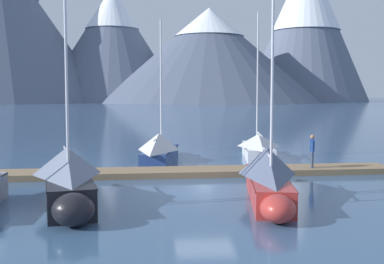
{
  "coord_description": "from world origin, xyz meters",
  "views": [
    {
      "loc": [
        -2.33,
        -20.12,
        4.12
      ],
      "look_at": [
        0.0,
        6.0,
        2.0
      ],
      "focal_mm": 45.55,
      "sensor_mm": 36.0,
      "label": 1
    }
  ],
  "objects_px": {
    "person_on_dock": "(312,149)",
    "sailboat_mid_dock_starboard": "(268,175)",
    "sailboat_far_berth": "(258,146)",
    "sailboat_second_berth": "(68,178)",
    "sailboat_mid_dock_port": "(160,148)"
  },
  "relations": [
    {
      "from": "sailboat_mid_dock_starboard",
      "to": "person_on_dock",
      "type": "distance_m",
      "value": 6.99
    },
    {
      "from": "sailboat_second_berth",
      "to": "sailboat_mid_dock_starboard",
      "type": "xyz_separation_m",
      "value": [
        7.51,
        0.18,
        -0.03
      ]
    },
    {
      "from": "sailboat_far_berth",
      "to": "person_on_dock",
      "type": "relative_size",
      "value": 5.44
    },
    {
      "from": "sailboat_mid_dock_port",
      "to": "person_on_dock",
      "type": "relative_size",
      "value": 5.02
    },
    {
      "from": "sailboat_far_berth",
      "to": "person_on_dock",
      "type": "distance_m",
      "value": 6.51
    },
    {
      "from": "sailboat_far_berth",
      "to": "person_on_dock",
      "type": "xyz_separation_m",
      "value": [
        1.39,
        -6.34,
        0.52
      ]
    },
    {
      "from": "person_on_dock",
      "to": "sailboat_mid_dock_starboard",
      "type": "bearing_deg",
      "value": -122.47
    },
    {
      "from": "sailboat_far_berth",
      "to": "person_on_dock",
      "type": "height_order",
      "value": "sailboat_far_berth"
    },
    {
      "from": "sailboat_second_berth",
      "to": "sailboat_mid_dock_starboard",
      "type": "bearing_deg",
      "value": 1.35
    },
    {
      "from": "sailboat_mid_dock_port",
      "to": "person_on_dock",
      "type": "xyz_separation_m",
      "value": [
        7.6,
        -5.23,
        0.44
      ]
    },
    {
      "from": "sailboat_second_berth",
      "to": "sailboat_mid_dock_port",
      "type": "bearing_deg",
      "value": 72.08
    },
    {
      "from": "sailboat_mid_dock_starboard",
      "to": "sailboat_mid_dock_port",
      "type": "bearing_deg",
      "value": 109.11
    },
    {
      "from": "sailboat_mid_dock_starboard",
      "to": "sailboat_second_berth",
      "type": "bearing_deg",
      "value": -178.65
    },
    {
      "from": "person_on_dock",
      "to": "sailboat_mid_dock_port",
      "type": "bearing_deg",
      "value": 145.49
    },
    {
      "from": "sailboat_far_berth",
      "to": "person_on_dock",
      "type": "bearing_deg",
      "value": -77.63
    }
  ]
}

